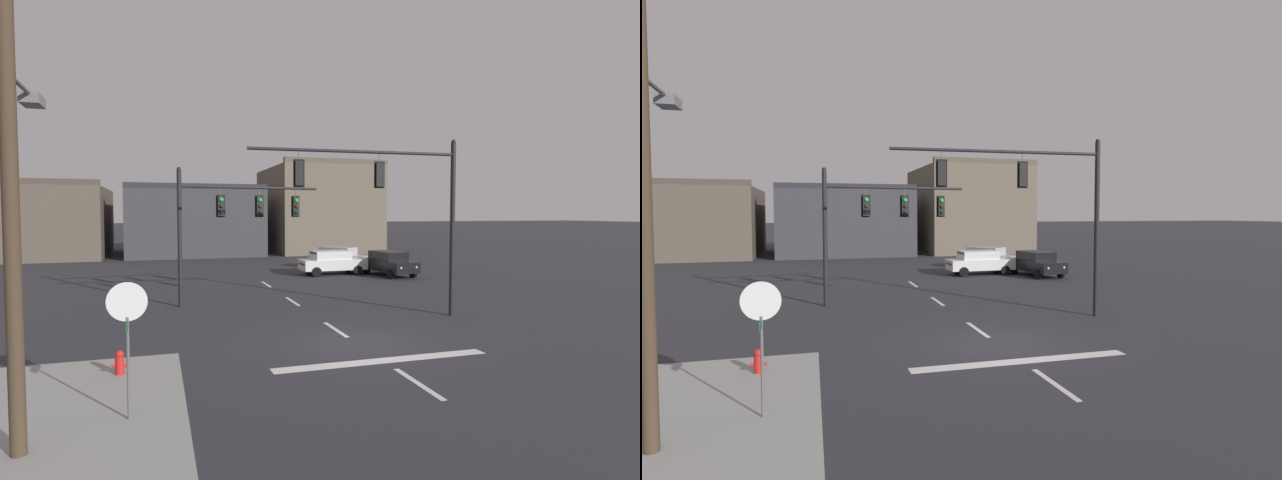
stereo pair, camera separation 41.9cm
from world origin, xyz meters
The scene contains 13 objects.
ground_plane centered at (0.00, 0.00, 0.00)m, with size 400.00×400.00×0.00m, color #2B2B30.
sidewalk_near_corner centered at (-7.97, -4.00, 0.07)m, with size 5.00×8.00×0.15m, color gray.
stop_bar_paint centered at (0.00, -2.00, 0.00)m, with size 6.40×0.50×0.01m, color silver.
lane_centreline centered at (0.00, 2.00, 0.00)m, with size 0.16×26.40×0.01m.
signal_mast_near_side centered at (2.92, 3.08, 4.81)m, with size 8.31×0.65×7.07m.
signal_mast_far_side centered at (-2.85, 8.50, 4.06)m, with size 6.65×1.02×6.15m.
stop_sign centered at (-6.57, -4.50, 2.14)m, with size 0.76×0.64×2.83m.
car_lot_nearside centered at (5.18, 17.21, 0.86)m, with size 4.49×1.99×1.61m.
car_lot_middle centered at (6.79, 20.30, 0.86)m, with size 4.22×4.52×1.61m.
car_lot_farside centered at (8.51, 15.45, 0.86)m, with size 2.37×4.62×1.61m.
utility_pole centered at (-8.24, -5.39, 5.20)m, with size 2.20×2.20×9.57m.
fire_hydrant centered at (-6.94, -1.51, 0.33)m, with size 0.40×0.30×0.75m.
building_row centered at (-0.44, 38.51, 3.71)m, with size 35.99×13.92×9.40m.
Camera 1 is at (-6.01, -14.86, 4.16)m, focal length 28.56 mm.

